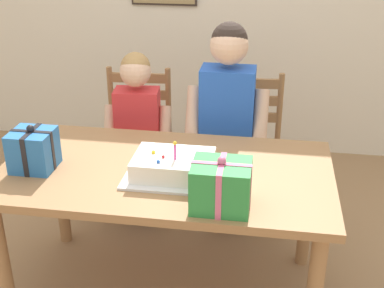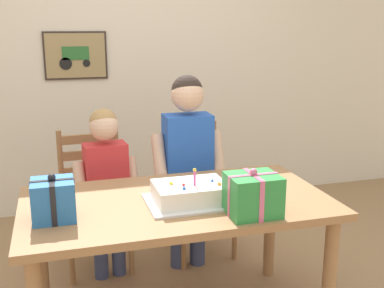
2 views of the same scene
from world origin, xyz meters
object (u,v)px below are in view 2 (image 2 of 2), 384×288
dining_table (177,216)px  chair_left (94,199)px  chair_right (197,189)px  gift_box_red_large (53,200)px  child_older (188,154)px  birthday_cake (190,194)px  child_younger (106,178)px  gift_box_beside_cake (253,195)px

dining_table → chair_left: chair_left is taller
chair_left → chair_right: same height
gift_box_red_large → child_older: bearing=40.0°
birthday_cake → chair_left: chair_left is taller
dining_table → child_older: size_ratio=1.21×
child_younger → chair_left: bearing=108.6°
chair_left → chair_right: bearing=-0.0°
gift_box_beside_cake → chair_right: 1.17m
birthday_cake → chair_right: (0.30, 0.89, -0.31)m
chair_right → child_younger: (-0.65, -0.20, 0.21)m
birthday_cake → gift_box_red_large: 0.67m
child_older → chair_left: bearing=161.2°
dining_table → child_older: (0.23, 0.62, 0.16)m
chair_right → gift_box_beside_cake: bearing=-93.2°
birthday_cake → gift_box_beside_cake: gift_box_beside_cake is taller
chair_right → child_younger: child_younger is taller
chair_left → child_older: child_older is taller
dining_table → gift_box_beside_cake: 0.46m
chair_left → chair_right: 0.72m
dining_table → gift_box_red_large: gift_box_red_large is taller
birthday_cake → chair_right: 0.99m
gift_box_red_large → chair_right: (0.97, 0.91, -0.35)m
birthday_cake → chair_right: size_ratio=0.48×
gift_box_red_large → child_younger: child_younger is taller
chair_left → gift_box_beside_cake: bearing=-59.4°
dining_table → child_older: child_older is taller
birthday_cake → child_older: size_ratio=0.34×
birthday_cake → gift_box_beside_cake: 0.34m
birthday_cake → chair_right: bearing=71.1°
gift_box_beside_cake → child_older: bearing=93.9°
gift_box_beside_cake → child_younger: bearing=122.9°
dining_table → chair_left: bearing=113.9°
child_older → child_younger: bearing=180.0°
dining_table → child_younger: 0.69m
chair_left → birthday_cake: bearing=-64.8°
gift_box_beside_cake → chair_right: (0.06, 1.11, -0.36)m
birthday_cake → child_older: child_older is taller
chair_left → child_younger: (0.07, -0.20, 0.21)m
gift_box_beside_cake → chair_left: gift_box_beside_cake is taller
gift_box_beside_cake → dining_table: bearing=135.1°
dining_table → gift_box_red_large: bearing=-171.8°
dining_table → birthday_cake: 0.16m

